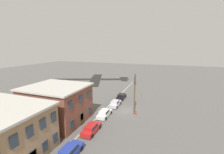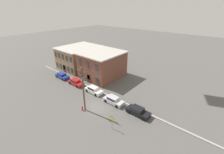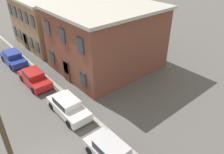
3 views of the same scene
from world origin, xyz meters
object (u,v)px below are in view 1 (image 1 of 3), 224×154
Objects in this scene: car_white at (104,113)px; car_blue at (69,152)px; fire_hydrant at (136,113)px; car_black at (121,96)px; caution_sign at (142,96)px; utility_pole at (135,92)px; car_red at (91,128)px; car_silver at (115,103)px.

car_blue is at bearing -178.86° from car_white.
car_blue is at bearing 159.79° from fire_hydrant.
car_black reaches higher than fire_hydrant.
car_white is 1.64× the size of caution_sign.
utility_pole reaches higher than car_blue.
car_white is at bearing 121.99° from utility_pole.
car_red is 17.56m from caution_sign.
car_blue is 1.00× the size of car_silver.
utility_pole is (15.61, -5.20, 4.12)m from car_blue.
car_red is at bearing -177.83° from car_white.
caution_sign is 2.80× the size of fire_hydrant.
utility_pole reaches higher than car_silver.
car_red is 1.64× the size of caution_sign.
car_black is at bearing 77.82° from caution_sign.
car_black is (11.66, -0.12, 0.00)m from car_white.
car_red is 1.00× the size of car_black.
car_red reaches higher than fire_hydrant.
utility_pole reaches higher than car_black.
car_red is 10.85m from fire_hydrant.
caution_sign reaches higher than fire_hydrant.
caution_sign is at bearing -102.18° from car_black.
car_black is 10.66m from utility_pole.
car_blue and car_silver have the same top height.
car_blue is at bearing -179.90° from car_red.
utility_pole reaches higher than car_white.
car_black is 4.58× the size of fire_hydrant.
car_red is (6.04, 0.01, 0.00)m from car_blue.
car_black is 10.33m from fire_hydrant.
car_silver is at bearing -2.67° from car_white.
fire_hydrant is (15.30, -5.63, -0.27)m from car_blue.
caution_sign is at bearing -0.15° from fire_hydrant.
car_black is at bearing 0.38° from car_red.
car_silver is 6.33m from fire_hydrant.
car_black is (5.61, 0.17, 0.00)m from car_silver.
car_blue is 1.64× the size of caution_sign.
car_blue is 1.00× the size of car_black.
car_blue is 18.26m from car_silver.
car_blue reaches higher than fire_hydrant.
caution_sign reaches higher than car_white.
utility_pole is (-7.01, 0.45, 3.07)m from caution_sign.
car_white is 4.58× the size of fire_hydrant.
utility_pole is at bearing 53.92° from fire_hydrant.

